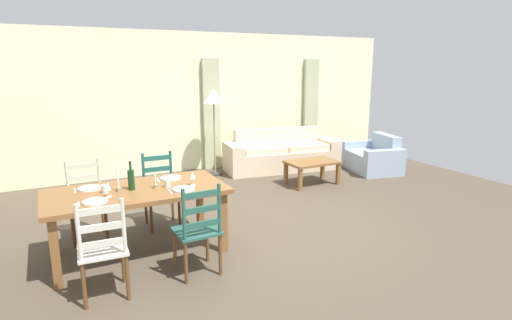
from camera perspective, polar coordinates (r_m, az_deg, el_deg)
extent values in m
cube|color=#4C4132|center=(5.51, 0.47, -9.04)|extent=(9.60, 9.60, 0.02)
cube|color=beige|center=(8.20, -10.44, 7.85)|extent=(9.60, 0.16, 2.70)
cube|color=#AEB58C|center=(8.29, -6.22, 6.30)|extent=(0.35, 0.08, 2.20)
cube|color=#AEB58C|center=(9.42, 7.62, 7.07)|extent=(0.35, 0.08, 2.20)
cube|color=brown|center=(4.64, -16.31, -4.26)|extent=(1.90, 0.96, 0.05)
cube|color=brown|center=(4.34, -26.23, -11.62)|extent=(0.08, 0.08, 0.70)
cube|color=brown|center=(4.64, -4.62, -8.64)|extent=(0.08, 0.08, 0.70)
cube|color=brown|center=(5.05, -26.49, -8.22)|extent=(0.08, 0.08, 0.70)
cube|color=brown|center=(5.31, -7.82, -5.89)|extent=(0.08, 0.08, 0.70)
cube|color=beige|center=(4.00, -20.61, -11.67)|extent=(0.44, 0.42, 0.03)
cylinder|color=brown|center=(4.25, -23.00, -13.81)|extent=(0.04, 0.04, 0.43)
cylinder|color=brown|center=(4.26, -18.04, -13.32)|extent=(0.04, 0.04, 0.43)
cylinder|color=brown|center=(3.95, -22.87, -15.95)|extent=(0.04, 0.04, 0.43)
cylinder|color=brown|center=(3.96, -17.47, -15.41)|extent=(0.04, 0.04, 0.43)
cylinder|color=beige|center=(3.74, -23.54, -9.30)|extent=(0.04, 0.04, 0.50)
cylinder|color=beige|center=(3.75, -17.99, -8.76)|extent=(0.04, 0.04, 0.50)
cube|color=beige|center=(3.79, -20.60, -10.87)|extent=(0.38, 0.05, 0.06)
cube|color=beige|center=(3.73, -20.78, -8.76)|extent=(0.38, 0.05, 0.06)
cube|color=beige|center=(3.68, -20.97, -6.59)|extent=(0.38, 0.05, 0.06)
cube|color=#25554A|center=(4.19, -8.32, -9.76)|extent=(0.43, 0.41, 0.03)
cylinder|color=brown|center=(4.38, -11.28, -12.14)|extent=(0.04, 0.04, 0.43)
cylinder|color=brown|center=(4.49, -6.82, -11.33)|extent=(0.04, 0.04, 0.43)
cylinder|color=brown|center=(4.09, -9.76, -13.99)|extent=(0.04, 0.04, 0.43)
cylinder|color=brown|center=(4.20, -5.01, -13.04)|extent=(0.04, 0.04, 0.43)
cylinder|color=#25554A|center=(3.89, -10.04, -7.51)|extent=(0.04, 0.04, 0.50)
cylinder|color=#25554A|center=(4.01, -5.15, -6.71)|extent=(0.04, 0.04, 0.50)
cube|color=#25554A|center=(3.99, -7.50, -8.86)|extent=(0.38, 0.03, 0.06)
cube|color=#25554A|center=(3.94, -7.56, -6.84)|extent=(0.38, 0.03, 0.06)
cube|color=#25554A|center=(3.89, -7.63, -4.76)|extent=(0.38, 0.03, 0.06)
cube|color=beige|center=(5.31, -22.50, -5.69)|extent=(0.42, 0.40, 0.03)
cylinder|color=brown|center=(5.24, -20.14, -8.41)|extent=(0.04, 0.04, 0.43)
cylinder|color=brown|center=(5.22, -24.10, -8.85)|extent=(0.04, 0.04, 0.43)
cylinder|color=brown|center=(5.56, -20.60, -7.21)|extent=(0.04, 0.04, 0.43)
cylinder|color=brown|center=(5.54, -24.32, -7.62)|extent=(0.04, 0.04, 0.43)
cylinder|color=beige|center=(5.42, -21.01, -2.31)|extent=(0.04, 0.04, 0.50)
cylinder|color=beige|center=(5.39, -24.80, -2.71)|extent=(0.04, 0.04, 0.50)
cube|color=beige|center=(5.44, -22.78, -3.83)|extent=(0.38, 0.03, 0.06)
cube|color=beige|center=(5.40, -22.92, -2.31)|extent=(0.38, 0.03, 0.06)
cube|color=beige|center=(5.36, -23.06, -0.76)|extent=(0.38, 0.03, 0.06)
cube|color=#225950|center=(5.46, -13.05, -4.52)|extent=(0.43, 0.41, 0.03)
cylinder|color=brown|center=(5.41, -10.64, -7.12)|extent=(0.04, 0.04, 0.43)
cylinder|color=brown|center=(5.34, -14.40, -7.61)|extent=(0.04, 0.04, 0.43)
cylinder|color=brown|center=(5.72, -11.56, -6.04)|extent=(0.04, 0.04, 0.43)
cylinder|color=brown|center=(5.65, -15.11, -6.48)|extent=(0.04, 0.04, 0.43)
cylinder|color=#225950|center=(5.58, -11.79, -1.25)|extent=(0.04, 0.04, 0.50)
cylinder|color=#225950|center=(5.51, -15.41, -1.64)|extent=(0.04, 0.04, 0.50)
cube|color=#225950|center=(5.58, -13.52, -2.74)|extent=(0.38, 0.03, 0.06)
cube|color=#225950|center=(5.54, -13.60, -1.25)|extent=(0.38, 0.03, 0.06)
cube|color=#225950|center=(5.51, -13.68, 0.27)|extent=(0.38, 0.03, 0.06)
cylinder|color=white|center=(4.33, -21.54, -5.40)|extent=(0.24, 0.24, 0.02)
cube|color=silver|center=(4.33, -23.51, -5.70)|extent=(0.03, 0.17, 0.01)
cylinder|color=white|center=(4.50, -10.08, -4.01)|extent=(0.24, 0.24, 0.02)
cube|color=silver|center=(4.46, -11.91, -4.32)|extent=(0.02, 0.17, 0.01)
cylinder|color=white|center=(4.81, -22.19, -3.67)|extent=(0.24, 0.24, 0.02)
cube|color=silver|center=(4.81, -23.96, -3.93)|extent=(0.02, 0.17, 0.01)
cylinder|color=white|center=(4.96, -11.82, -2.48)|extent=(0.24, 0.24, 0.02)
cube|color=silver|center=(4.93, -13.49, -2.75)|extent=(0.02, 0.17, 0.01)
cylinder|color=#143819|center=(4.61, -17.02, -2.68)|extent=(0.07, 0.07, 0.22)
cylinder|color=#143819|center=(4.57, -17.14, -0.87)|extent=(0.02, 0.02, 0.08)
cylinder|color=black|center=(4.56, -17.18, -0.28)|extent=(0.03, 0.03, 0.02)
cylinder|color=white|center=(4.46, -19.86, -4.83)|extent=(0.06, 0.06, 0.01)
cylinder|color=white|center=(4.45, -19.89, -4.37)|extent=(0.01, 0.01, 0.07)
cone|color=white|center=(4.43, -19.97, -3.41)|extent=(0.06, 0.06, 0.08)
cylinder|color=white|center=(4.65, -8.81, -3.46)|extent=(0.06, 0.06, 0.01)
cylinder|color=white|center=(4.64, -8.82, -3.02)|extent=(0.01, 0.01, 0.07)
cone|color=white|center=(4.62, -8.85, -2.09)|extent=(0.06, 0.06, 0.08)
cylinder|color=beige|center=(4.62, -12.24, -3.20)|extent=(0.07, 0.07, 0.09)
cylinder|color=beige|center=(4.60, -20.33, -3.79)|extent=(0.07, 0.07, 0.09)
cylinder|color=#998C66|center=(4.62, -18.59, -3.92)|extent=(0.05, 0.05, 0.04)
cylinder|color=white|center=(4.58, -18.71, -2.27)|extent=(0.02, 0.02, 0.24)
cylinder|color=#998C66|center=(4.63, -13.82, -3.57)|extent=(0.05, 0.05, 0.04)
cylinder|color=white|center=(4.60, -13.88, -2.56)|extent=(0.02, 0.02, 0.13)
cube|color=beige|center=(8.28, 3.62, 0.03)|extent=(1.90, 1.05, 0.40)
cube|color=beige|center=(8.51, 2.87, 1.77)|extent=(1.81, 0.46, 0.80)
cube|color=beige|center=(8.70, 9.85, 1.10)|extent=(0.35, 0.83, 0.58)
cube|color=beige|center=(7.94, -3.19, 0.12)|extent=(0.35, 0.83, 0.58)
cube|color=beige|center=(8.37, 6.63, 1.92)|extent=(0.94, 0.76, 0.12)
cube|color=beige|center=(8.02, 0.82, 1.53)|extent=(0.94, 0.76, 0.12)
cube|color=brown|center=(7.27, 7.86, -0.30)|extent=(0.90, 0.56, 0.04)
cube|color=brown|center=(6.92, 6.18, -2.74)|extent=(0.06, 0.06, 0.38)
cube|color=brown|center=(7.37, 11.38, -1.92)|extent=(0.06, 0.06, 0.38)
cube|color=brown|center=(7.29, 4.19, -1.87)|extent=(0.06, 0.06, 0.38)
cube|color=brown|center=(7.73, 9.26, -1.15)|extent=(0.06, 0.06, 0.38)
cube|color=#95A8BE|center=(8.51, 15.78, -0.17)|extent=(0.97, 0.97, 0.38)
cube|color=#95A8BE|center=(8.62, 17.60, 1.04)|extent=(0.39, 0.82, 0.72)
cube|color=#95A8BE|center=(8.08, 17.49, -0.46)|extent=(0.82, 0.37, 0.52)
cube|color=#95A8BE|center=(8.91, 14.29, 0.97)|extent=(0.82, 0.37, 0.52)
cylinder|color=#332D28|center=(7.97, -5.70, -1.91)|extent=(0.28, 0.28, 0.03)
cylinder|color=gray|center=(7.82, -5.81, 2.98)|extent=(0.03, 0.03, 1.35)
cone|color=#EAE4C4|center=(7.72, -5.95, 8.87)|extent=(0.40, 0.40, 0.26)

